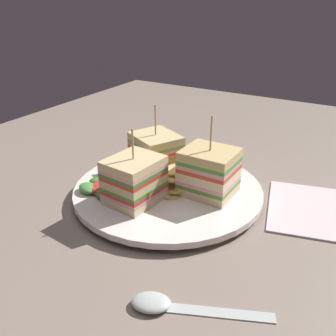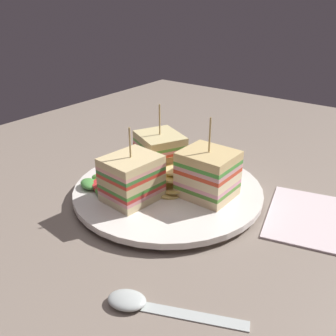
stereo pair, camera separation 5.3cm
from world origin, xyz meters
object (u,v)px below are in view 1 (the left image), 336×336
(plate, at_px, (168,191))
(chip_pile, at_px, (174,180))
(sandwich_wedge_0, at_px, (156,153))
(napkin, at_px, (307,208))
(sandwich_wedge_2, at_px, (209,172))
(spoon, at_px, (167,305))
(sandwich_wedge_1, at_px, (134,180))

(plate, relative_size, chip_pile, 3.35)
(sandwich_wedge_0, relative_size, chip_pile, 1.31)
(napkin, bearing_deg, chip_pile, 110.93)
(sandwich_wedge_0, bearing_deg, sandwich_wedge_2, 12.73)
(plate, xyz_separation_m, sandwich_wedge_0, (0.04, 0.04, 0.04))
(spoon, bearing_deg, sandwich_wedge_0, -78.76)
(chip_pile, relative_size, spoon, 0.61)
(sandwich_wedge_1, bearing_deg, plate, -12.82)
(napkin, bearing_deg, sandwich_wedge_2, 111.88)
(plate, relative_size, sandwich_wedge_1, 2.65)
(sandwich_wedge_0, relative_size, sandwich_wedge_2, 0.95)
(spoon, height_order, napkin, spoon)
(sandwich_wedge_0, bearing_deg, sandwich_wedge_1, -48.70)
(sandwich_wedge_0, bearing_deg, chip_pile, -9.77)
(sandwich_wedge_0, relative_size, sandwich_wedge_1, 1.04)
(plate, height_order, napkin, plate)
(sandwich_wedge_1, distance_m, chip_pile, 0.06)
(napkin, bearing_deg, spoon, 163.16)
(chip_pile, relative_size, napkin, 0.58)
(sandwich_wedge_2, xyz_separation_m, napkin, (0.05, -0.13, -0.04))
(sandwich_wedge_0, xyz_separation_m, sandwich_wedge_2, (-0.02, -0.10, 0.00))
(plate, height_order, sandwich_wedge_2, sandwich_wedge_2)
(sandwich_wedge_2, height_order, chip_pile, sandwich_wedge_2)
(sandwich_wedge_2, height_order, spoon, sandwich_wedge_2)
(plate, xyz_separation_m, chip_pile, (-0.00, -0.01, 0.02))
(chip_pile, bearing_deg, sandwich_wedge_1, 151.51)
(plate, relative_size, sandwich_wedge_0, 2.55)
(sandwich_wedge_2, relative_size, chip_pile, 1.39)
(sandwich_wedge_2, xyz_separation_m, chip_pile, (-0.02, 0.05, -0.02))
(sandwich_wedge_2, xyz_separation_m, spoon, (-0.20, -0.05, -0.04))
(plate, xyz_separation_m, spoon, (-0.18, -0.11, -0.01))
(sandwich_wedge_2, distance_m, spoon, 0.21)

